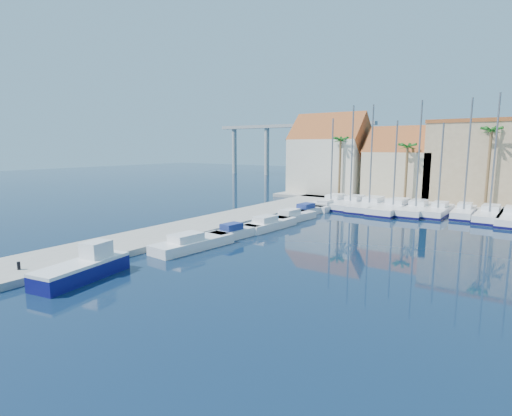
# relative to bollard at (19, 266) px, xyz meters

# --- Properties ---
(ground) EXTENTS (260.00, 260.00, 0.00)m
(ground) POSITION_rel_bollard_xyz_m (7.96, 4.66, -0.76)
(ground) COLOR black
(ground) RESTS_ON ground
(quay_west) EXTENTS (6.00, 77.00, 0.50)m
(quay_west) POSITION_rel_bollard_xyz_m (-1.04, 18.16, -0.51)
(quay_west) COLOR gray
(quay_west) RESTS_ON ground
(shore_north) EXTENTS (54.00, 16.00, 0.50)m
(shore_north) POSITION_rel_bollard_xyz_m (17.96, 52.66, -0.51)
(shore_north) COLOR gray
(shore_north) RESTS_ON ground
(bollard) EXTENTS (0.21, 0.21, 0.53)m
(bollard) POSITION_rel_bollard_xyz_m (0.00, 0.00, 0.00)
(bollard) COLOR black
(bollard) RESTS_ON quay_west
(fishing_boat) EXTENTS (3.19, 6.57, 2.20)m
(fishing_boat) POSITION_rel_bollard_xyz_m (3.74, 2.26, -0.03)
(fishing_boat) COLOR #0F105C
(fishing_boat) RESTS_ON ground
(motorboat_west_0) EXTENTS (3.03, 7.62, 1.40)m
(motorboat_west_0) POSITION_rel_bollard_xyz_m (4.14, 11.66, -0.25)
(motorboat_west_0) COLOR white
(motorboat_west_0) RESTS_ON ground
(motorboat_west_1) EXTENTS (2.31, 5.65, 1.40)m
(motorboat_west_1) POSITION_rel_bollard_xyz_m (4.48, 17.00, -0.25)
(motorboat_west_1) COLOR white
(motorboat_west_1) RESTS_ON ground
(motorboat_west_2) EXTENTS (2.66, 7.08, 1.40)m
(motorboat_west_2) POSITION_rel_bollard_xyz_m (4.85, 22.13, -0.25)
(motorboat_west_2) COLOR white
(motorboat_west_2) RESTS_ON ground
(motorboat_west_3) EXTENTS (2.75, 6.83, 1.40)m
(motorboat_west_3) POSITION_rel_bollard_xyz_m (4.68, 27.33, -0.25)
(motorboat_west_3) COLOR white
(motorboat_west_3) RESTS_ON ground
(motorboat_west_4) EXTENTS (2.44, 6.41, 1.40)m
(motorboat_west_4) POSITION_rel_bollard_xyz_m (3.99, 32.47, -0.25)
(motorboat_west_4) COLOR white
(motorboat_west_4) RESTS_ON ground
(motorboat_west_5) EXTENTS (2.31, 6.52, 1.40)m
(motorboat_west_5) POSITION_rel_bollard_xyz_m (4.48, 36.87, -0.25)
(motorboat_west_5) COLOR white
(motorboat_west_5) RESTS_ON ground
(motorboat_west_6) EXTENTS (2.24, 5.66, 1.40)m
(motorboat_west_6) POSITION_rel_bollard_xyz_m (4.03, 43.47, -0.25)
(motorboat_west_6) COLOR white
(motorboat_west_6) RESTS_ON ground
(sailboat_0) EXTENTS (2.81, 10.38, 12.12)m
(sailboat_0) POSITION_rel_bollard_xyz_m (3.74, 40.34, -0.19)
(sailboat_0) COLOR white
(sailboat_0) RESTS_ON ground
(sailboat_1) EXTENTS (3.37, 10.30, 13.73)m
(sailboat_1) POSITION_rel_bollard_xyz_m (6.55, 40.55, -0.16)
(sailboat_1) COLOR white
(sailboat_1) RESTS_ON ground
(sailboat_2) EXTENTS (3.14, 11.50, 13.68)m
(sailboat_2) POSITION_rel_bollard_xyz_m (9.15, 40.68, -0.18)
(sailboat_2) COLOR white
(sailboat_2) RESTS_ON ground
(sailboat_3) EXTENTS (3.76, 12.15, 11.55)m
(sailboat_3) POSITION_rel_bollard_xyz_m (12.36, 40.52, -0.21)
(sailboat_3) COLOR white
(sailboat_3) RESTS_ON ground
(sailboat_4) EXTENTS (2.92, 10.29, 13.88)m
(sailboat_4) POSITION_rel_bollard_xyz_m (15.01, 40.73, -0.16)
(sailboat_4) COLOR white
(sailboat_4) RESTS_ON ground
(sailboat_5) EXTENTS (2.42, 8.57, 11.13)m
(sailboat_5) POSITION_rel_bollard_xyz_m (17.57, 40.77, -0.17)
(sailboat_5) COLOR white
(sailboat_5) RESTS_ON ground
(sailboat_6) EXTENTS (2.46, 8.33, 13.93)m
(sailboat_6) POSITION_rel_bollard_xyz_m (20.26, 41.52, -0.11)
(sailboat_6) COLOR white
(sailboat_6) RESTS_ON ground
(sailboat_7) EXTENTS (2.74, 9.83, 14.24)m
(sailboat_7) POSITION_rel_bollard_xyz_m (23.00, 41.21, -0.15)
(sailboat_7) COLOR white
(sailboat_7) RESTS_ON ground
(building_0) EXTENTS (12.30, 9.00, 13.50)m
(building_0) POSITION_rel_bollard_xyz_m (-2.04, 51.66, 5.76)
(building_0) COLOR beige
(building_0) RESTS_ON shore_north
(building_1) EXTENTS (10.30, 8.00, 11.00)m
(building_1) POSITION_rel_bollard_xyz_m (9.96, 51.66, 4.53)
(building_1) COLOR #C8B28D
(building_1) RESTS_ON shore_north
(building_2) EXTENTS (14.20, 10.20, 11.50)m
(building_2) POSITION_rel_bollard_xyz_m (20.96, 52.66, 5.50)
(building_2) COLOR tan
(building_2) RESTS_ON shore_north
(palm_0) EXTENTS (2.60, 2.60, 10.15)m
(palm_0) POSITION_rel_bollard_xyz_m (1.96, 46.66, 8.32)
(palm_0) COLOR brown
(palm_0) RESTS_ON shore_north
(palm_1) EXTENTS (2.60, 2.60, 9.15)m
(palm_1) POSITION_rel_bollard_xyz_m (11.96, 46.66, 7.37)
(palm_1) COLOR brown
(palm_1) RESTS_ON shore_north
(palm_2) EXTENTS (2.60, 2.60, 11.15)m
(palm_2) POSITION_rel_bollard_xyz_m (21.96, 46.66, 9.25)
(palm_2) COLOR brown
(palm_2) RESTS_ON shore_north
(viaduct) EXTENTS (48.00, 2.20, 14.45)m
(viaduct) POSITION_rel_bollard_xyz_m (-31.11, 86.66, 9.49)
(viaduct) COLOR #9E9E99
(viaduct) RESTS_ON ground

